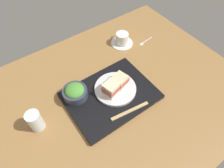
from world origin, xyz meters
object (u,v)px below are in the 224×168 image
at_px(sandwich_far, 120,80).
at_px(chopsticks_pair, 130,111).
at_px(sandwich_near, 111,88).
at_px(teaspoon, 143,42).
at_px(coffee_cup, 122,39).
at_px(sandwich_plate, 115,89).
at_px(drinking_glass, 35,121).
at_px(salad_bowl, 75,92).

bearing_deg(sandwich_far, chopsticks_pair, -109.47).
xyz_separation_m(sandwich_near, teaspoon, (0.38, 0.20, -0.06)).
bearing_deg(sandwich_near, coffee_cup, 44.97).
relative_size(sandwich_plate, drinking_glass, 2.01).
xyz_separation_m(sandwich_far, teaspoon, (0.31, 0.18, -0.05)).
bearing_deg(salad_bowl, sandwich_far, -18.68).
distance_m(salad_bowl, coffee_cup, 0.45).
bearing_deg(salad_bowl, sandwich_near, -31.52).
bearing_deg(sandwich_far, sandwich_plate, -165.85).
bearing_deg(drinking_glass, teaspoon, 11.55).
bearing_deg(sandwich_near, teaspoon, 27.93).
relative_size(sandwich_far, drinking_glass, 0.81).
height_order(sandwich_near, teaspoon, sandwich_near).
bearing_deg(sandwich_plate, salad_bowl, 155.79).
height_order(sandwich_plate, drinking_glass, drinking_glass).
bearing_deg(teaspoon, chopsticks_pair, -138.04).
relative_size(coffee_cup, drinking_glass, 1.29).
relative_size(sandwich_plate, sandwich_near, 2.53).
bearing_deg(chopsticks_pair, sandwich_near, 96.65).
distance_m(sandwich_plate, sandwich_near, 0.05).
relative_size(salad_bowl, chopsticks_pair, 0.61).
bearing_deg(coffee_cup, chopsticks_pair, -122.87).
bearing_deg(sandwich_far, salad_bowl, 161.32).
distance_m(sandwich_far, teaspoon, 0.37).
xyz_separation_m(sandwich_near, coffee_cup, (0.27, 0.27, -0.03)).
xyz_separation_m(sandwich_plate, chopsticks_pair, (-0.02, -0.14, -0.00)).
xyz_separation_m(sandwich_plate, teaspoon, (0.35, 0.19, -0.02)).
height_order(coffee_cup, drinking_glass, drinking_glass).
height_order(sandwich_near, salad_bowl, sandwich_near).
xyz_separation_m(sandwich_far, drinking_glass, (-0.41, 0.04, -0.01)).
relative_size(chopsticks_pair, drinking_glass, 1.88).
bearing_deg(sandwich_plate, sandwich_far, 14.15).
height_order(drinking_glass, teaspoon, drinking_glass).
height_order(sandwich_near, chopsticks_pair, sandwich_near).
xyz_separation_m(sandwich_plate, coffee_cup, (0.24, 0.26, 0.00)).
distance_m(sandwich_far, salad_bowl, 0.22).
xyz_separation_m(sandwich_plate, sandwich_near, (-0.03, -0.01, 0.04)).
xyz_separation_m(sandwich_far, salad_bowl, (-0.21, 0.07, -0.01)).
distance_m(sandwich_near, salad_bowl, 0.17).
distance_m(sandwich_far, chopsticks_pair, 0.16).
distance_m(sandwich_near, sandwich_far, 0.07).
bearing_deg(drinking_glass, sandwich_far, -5.07).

